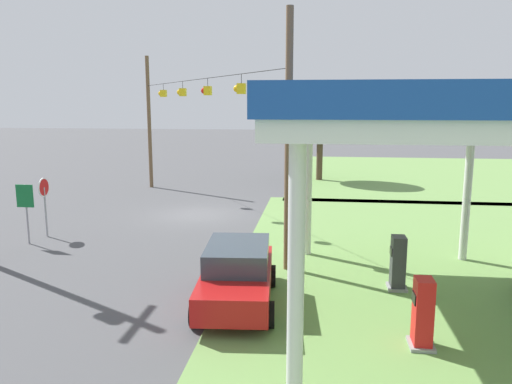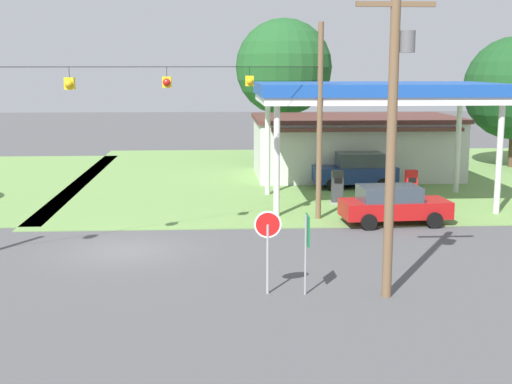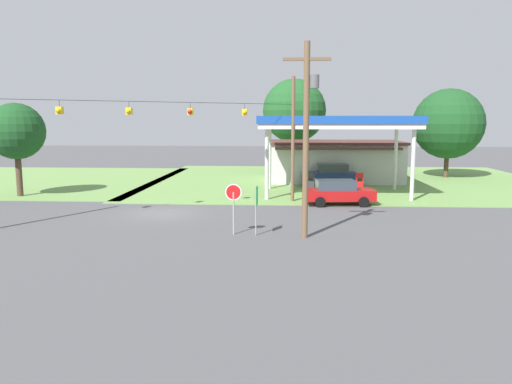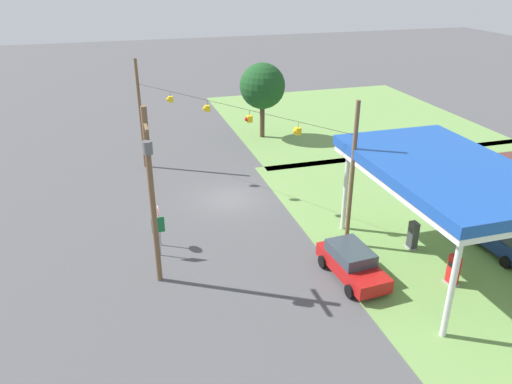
{
  "view_description": "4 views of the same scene",
  "coord_description": "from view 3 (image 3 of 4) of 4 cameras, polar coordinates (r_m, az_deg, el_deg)",
  "views": [
    {
      "loc": [
        23.86,
        5.93,
        5.55
      ],
      "look_at": [
        4.76,
        3.57,
        2.09
      ],
      "focal_mm": 35.0,
      "sensor_mm": 36.0,
      "label": 1
    },
    {
      "loc": [
        3.32,
        -25.47,
        6.65
      ],
      "look_at": [
        4.85,
        1.44,
        1.88
      ],
      "focal_mm": 50.0,
      "sensor_mm": 36.0,
      "label": 2
    },
    {
      "loc": [
        7.37,
        -29.1,
        5.55
      ],
      "look_at": [
        5.56,
        0.47,
        1.29
      ],
      "focal_mm": 35.0,
      "sensor_mm": 36.0,
      "label": 3
    },
    {
      "loc": [
        30.16,
        -7.05,
        14.86
      ],
      "look_at": [
        5.49,
        0.26,
        2.95
      ],
      "focal_mm": 35.0,
      "sensor_mm": 36.0,
      "label": 4
    }
  ],
  "objects": [
    {
      "name": "ground_plane",
      "position": [
        30.53,
        -10.54,
        -2.43
      ],
      "size": [
        160.0,
        160.0,
        0.0
      ],
      "primitive_type": "plane",
      "color": "#4C4C4F"
    },
    {
      "name": "grass_verge_station_corner",
      "position": [
        47.03,
        10.39,
        1.29
      ],
      "size": [
        36.0,
        28.0,
        0.04
      ],
      "primitive_type": "cube",
      "color": "#6B934C",
      "rests_on": "ground"
    },
    {
      "name": "grass_verge_opposite_corner",
      "position": [
        51.1,
        -23.74,
        1.27
      ],
      "size": [
        24.0,
        24.0,
        0.04
      ],
      "primitive_type": "cube",
      "color": "#6B934C",
      "rests_on": "ground"
    },
    {
      "name": "gas_station_canopy",
      "position": [
        37.67,
        9.16,
        7.78
      ],
      "size": [
        11.44,
        6.92,
        5.86
      ],
      "color": "silver",
      "rests_on": "ground"
    },
    {
      "name": "gas_station_store",
      "position": [
        46.69,
        8.86,
        3.54
      ],
      "size": [
        12.15,
        7.73,
        3.68
      ],
      "color": "silver",
      "rests_on": "ground"
    },
    {
      "name": "fuel_pump_near",
      "position": [
        37.83,
        6.27,
        0.9
      ],
      "size": [
        0.71,
        0.56,
        1.66
      ],
      "color": "gray",
      "rests_on": "ground"
    },
    {
      "name": "fuel_pump_far",
      "position": [
        38.18,
        11.72,
        0.84
      ],
      "size": [
        0.71,
        0.56,
        1.66
      ],
      "color": "gray",
      "rests_on": "ground"
    },
    {
      "name": "car_at_pumps_front",
      "position": [
        33.4,
        9.39,
        0.02
      ],
      "size": [
        4.65,
        2.36,
        1.66
      ],
      "rotation": [
        0.0,
        0.0,
        0.07
      ],
      "color": "#AD1414",
      "rests_on": "ground"
    },
    {
      "name": "car_at_pumps_rear",
      "position": [
        42.48,
        8.45,
        1.94
      ],
      "size": [
        4.56,
        2.21,
        1.96
      ],
      "rotation": [
        0.0,
        0.0,
        3.17
      ],
      "color": "navy",
      "rests_on": "ground"
    },
    {
      "name": "stop_sign_roadside",
      "position": [
        24.27,
        -2.59,
        -0.68
      ],
      "size": [
        0.8,
        0.08,
        2.5
      ],
      "rotation": [
        0.0,
        0.0,
        3.14
      ],
      "color": "#99999E",
      "rests_on": "ground"
    },
    {
      "name": "route_sign",
      "position": [
        24.05,
        0.07,
        -1.0
      ],
      "size": [
        0.1,
        0.7,
        2.4
      ],
      "color": "gray",
      "rests_on": "ground"
    },
    {
      "name": "utility_pole_main",
      "position": [
        23.4,
        5.85,
        7.06
      ],
      "size": [
        2.2,
        0.44,
        9.11
      ],
      "color": "brown",
      "rests_on": "ground"
    },
    {
      "name": "signal_span_gantry",
      "position": [
        30.02,
        -10.77,
        6.3
      ],
      "size": [
        15.83,
        10.24,
        8.49
      ],
      "color": "brown",
      "rests_on": "ground"
    },
    {
      "name": "tree_behind_station",
      "position": [
        54.37,
        4.41,
        9.24
      ],
      "size": [
        6.79,
        6.79,
        9.98
      ],
      "color": "#4C3828",
      "rests_on": "ground"
    },
    {
      "name": "tree_west_verge",
      "position": [
        40.28,
        -25.73,
        6.24
      ],
      "size": [
        4.08,
        4.08,
        6.82
      ],
      "color": "#4C3828",
      "rests_on": "ground"
    },
    {
      "name": "tree_far_back",
      "position": [
        51.95,
        21.14,
        7.28
      ],
      "size": [
        6.74,
        6.74,
        8.6
      ],
      "color": "#4C3828",
      "rests_on": "ground"
    }
  ]
}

